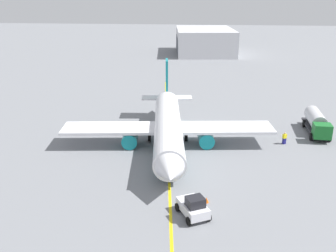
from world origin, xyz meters
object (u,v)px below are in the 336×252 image
(refueling_worker, at_px, (284,138))
(pushback_tug, at_px, (193,207))
(fuel_tanker, at_px, (317,122))
(safety_cone_nose, at_px, (206,200))
(airplane, at_px, (168,127))

(refueling_worker, bearing_deg, pushback_tug, -31.35)
(refueling_worker, bearing_deg, fuel_tanker, 131.62)
(safety_cone_nose, bearing_deg, refueling_worker, 147.73)
(airplane, relative_size, pushback_tug, 7.84)
(safety_cone_nose, bearing_deg, fuel_tanker, 143.42)
(fuel_tanker, xyz_separation_m, refueling_worker, (4.88, -5.49, -0.89))
(fuel_tanker, relative_size, pushback_tug, 2.33)
(airplane, height_order, refueling_worker, airplane)
(refueling_worker, xyz_separation_m, safety_cone_nose, (16.92, -10.69, -0.54))
(pushback_tug, distance_m, safety_cone_nose, 3.00)
(fuel_tanker, relative_size, safety_cone_nose, 17.10)
(fuel_tanker, bearing_deg, refueling_worker, -48.38)
(pushback_tug, distance_m, refueling_worker, 22.91)
(fuel_tanker, bearing_deg, airplane, -71.94)
(refueling_worker, bearing_deg, airplane, -82.34)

